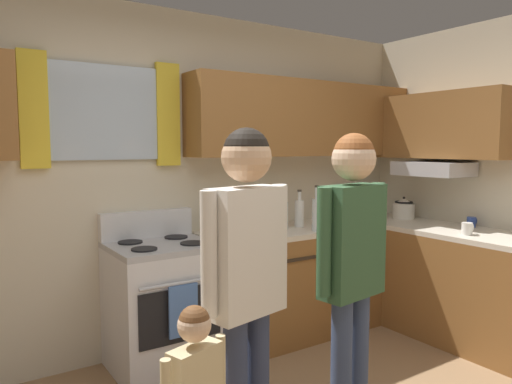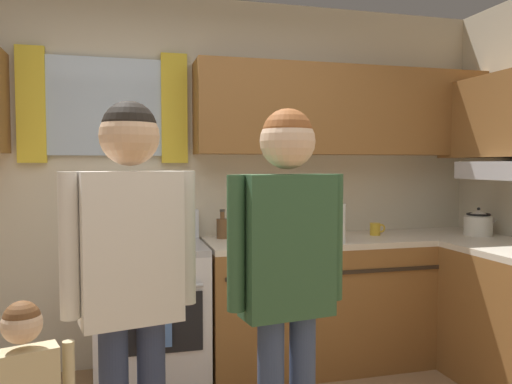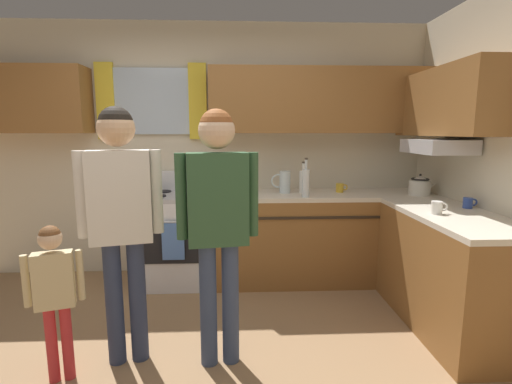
{
  "view_description": "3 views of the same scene",
  "coord_description": "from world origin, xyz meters",
  "px_view_note": "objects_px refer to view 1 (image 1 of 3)",
  "views": [
    {
      "loc": [
        -1.51,
        -1.58,
        1.58
      ],
      "look_at": [
        0.15,
        0.91,
        1.29
      ],
      "focal_mm": 33.83,
      "sensor_mm": 36.0,
      "label": 1
    },
    {
      "loc": [
        -0.39,
        -1.73,
        1.42
      ],
      "look_at": [
        0.25,
        0.7,
        1.28
      ],
      "focal_mm": 35.18,
      "sensor_mm": 36.0,
      "label": 2
    },
    {
      "loc": [
        0.37,
        -2.1,
        1.51
      ],
      "look_at": [
        0.49,
        0.61,
        1.07
      ],
      "focal_mm": 26.16,
      "sensor_mm": 36.0,
      "label": 3
    }
  ],
  "objects_px": {
    "bottle_tall_clear": "(316,214)",
    "adult_in_plaid": "(352,253)",
    "bottle_squat_brown": "(213,223)",
    "stovetop_kettle": "(404,208)",
    "bottle_milk_white": "(299,213)",
    "adult_holding_child": "(247,265)",
    "mug_ceramic_white": "(467,229)",
    "water_pitcher": "(281,215)",
    "mug_cobalt_blue": "(472,222)",
    "stove_oven": "(162,304)",
    "mug_mustard_yellow": "(331,217)"
  },
  "relations": [
    {
      "from": "mug_cobalt_blue",
      "to": "adult_in_plaid",
      "type": "bearing_deg",
      "value": -163.59
    },
    {
      "from": "water_pitcher",
      "to": "mug_cobalt_blue",
      "type": "bearing_deg",
      "value": -30.61
    },
    {
      "from": "bottle_squat_brown",
      "to": "mug_ceramic_white",
      "type": "height_order",
      "value": "bottle_squat_brown"
    },
    {
      "from": "stovetop_kettle",
      "to": "adult_in_plaid",
      "type": "xyz_separation_m",
      "value": [
        -1.88,
        -1.21,
        0.04
      ]
    },
    {
      "from": "stove_oven",
      "to": "adult_in_plaid",
      "type": "relative_size",
      "value": 0.67
    },
    {
      "from": "bottle_tall_clear",
      "to": "adult_in_plaid",
      "type": "xyz_separation_m",
      "value": [
        -0.75,
        -1.16,
        -0.01
      ]
    },
    {
      "from": "mug_cobalt_blue",
      "to": "bottle_milk_white",
      "type": "bearing_deg",
      "value": 145.68
    },
    {
      "from": "bottle_tall_clear",
      "to": "mug_ceramic_white",
      "type": "bearing_deg",
      "value": -41.96
    },
    {
      "from": "stovetop_kettle",
      "to": "adult_holding_child",
      "type": "height_order",
      "value": "adult_holding_child"
    },
    {
      "from": "stove_oven",
      "to": "mug_mustard_yellow",
      "type": "bearing_deg",
      "value": 1.26
    },
    {
      "from": "bottle_milk_white",
      "to": "bottle_squat_brown",
      "type": "relative_size",
      "value": 1.53
    },
    {
      "from": "bottle_tall_clear",
      "to": "mug_cobalt_blue",
      "type": "distance_m",
      "value": 1.35
    },
    {
      "from": "bottle_tall_clear",
      "to": "stove_oven",
      "type": "bearing_deg",
      "value": 169.6
    },
    {
      "from": "bottle_tall_clear",
      "to": "mug_cobalt_blue",
      "type": "bearing_deg",
      "value": -25.4
    },
    {
      "from": "mug_ceramic_white",
      "to": "adult_holding_child",
      "type": "xyz_separation_m",
      "value": [
        -2.22,
        -0.34,
        0.1
      ]
    },
    {
      "from": "bottle_milk_white",
      "to": "water_pitcher",
      "type": "relative_size",
      "value": 1.42
    },
    {
      "from": "bottle_tall_clear",
      "to": "stovetop_kettle",
      "type": "distance_m",
      "value": 1.12
    },
    {
      "from": "adult_in_plaid",
      "to": "bottle_squat_brown",
      "type": "bearing_deg",
      "value": 88.73
    },
    {
      "from": "adult_holding_child",
      "to": "adult_in_plaid",
      "type": "xyz_separation_m",
      "value": [
        0.61,
        -0.05,
        -0.01
      ]
    },
    {
      "from": "water_pitcher",
      "to": "adult_in_plaid",
      "type": "distance_m",
      "value": 1.52
    },
    {
      "from": "bottle_milk_white",
      "to": "adult_holding_child",
      "type": "height_order",
      "value": "adult_holding_child"
    },
    {
      "from": "stovetop_kettle",
      "to": "adult_holding_child",
      "type": "distance_m",
      "value": 2.74
    },
    {
      "from": "mug_ceramic_white",
      "to": "water_pitcher",
      "type": "height_order",
      "value": "water_pitcher"
    },
    {
      "from": "adult_holding_child",
      "to": "water_pitcher",
      "type": "bearing_deg",
      "value": 48.61
    },
    {
      "from": "stove_oven",
      "to": "stovetop_kettle",
      "type": "height_order",
      "value": "stovetop_kettle"
    },
    {
      "from": "bottle_squat_brown",
      "to": "mug_cobalt_blue",
      "type": "xyz_separation_m",
      "value": [
        1.93,
        -0.97,
        -0.03
      ]
    },
    {
      "from": "mug_ceramic_white",
      "to": "stovetop_kettle",
      "type": "distance_m",
      "value": 0.87
    },
    {
      "from": "mug_mustard_yellow",
      "to": "stovetop_kettle",
      "type": "distance_m",
      "value": 0.75
    },
    {
      "from": "stovetop_kettle",
      "to": "adult_in_plaid",
      "type": "distance_m",
      "value": 2.23
    },
    {
      "from": "stove_oven",
      "to": "mug_cobalt_blue",
      "type": "bearing_deg",
      "value": -18.18
    },
    {
      "from": "bottle_squat_brown",
      "to": "adult_in_plaid",
      "type": "bearing_deg",
      "value": -91.27
    },
    {
      "from": "mug_cobalt_blue",
      "to": "water_pitcher",
      "type": "height_order",
      "value": "water_pitcher"
    },
    {
      "from": "stove_oven",
      "to": "adult_holding_child",
      "type": "bearing_deg",
      "value": -95.9
    },
    {
      "from": "stove_oven",
      "to": "adult_holding_child",
      "type": "xyz_separation_m",
      "value": [
        -0.14,
        -1.33,
        0.58
      ]
    },
    {
      "from": "bottle_milk_white",
      "to": "bottle_tall_clear",
      "type": "bearing_deg",
      "value": -94.46
    },
    {
      "from": "mug_mustard_yellow",
      "to": "water_pitcher",
      "type": "bearing_deg",
      "value": -178.3
    },
    {
      "from": "stove_oven",
      "to": "adult_in_plaid",
      "type": "xyz_separation_m",
      "value": [
        0.47,
        -1.38,
        0.57
      ]
    },
    {
      "from": "mug_ceramic_white",
      "to": "bottle_squat_brown",
      "type": "bearing_deg",
      "value": 143.69
    },
    {
      "from": "adult_in_plaid",
      "to": "mug_mustard_yellow",
      "type": "bearing_deg",
      "value": 50.78
    },
    {
      "from": "water_pitcher",
      "to": "adult_in_plaid",
      "type": "relative_size",
      "value": 0.13
    },
    {
      "from": "adult_holding_child",
      "to": "stovetop_kettle",
      "type": "bearing_deg",
      "value": 25.11
    },
    {
      "from": "stovetop_kettle",
      "to": "adult_holding_child",
      "type": "xyz_separation_m",
      "value": [
        -2.49,
        -1.16,
        0.05
      ]
    },
    {
      "from": "bottle_milk_white",
      "to": "adult_in_plaid",
      "type": "bearing_deg",
      "value": -119.02
    },
    {
      "from": "bottle_squat_brown",
      "to": "stovetop_kettle",
      "type": "height_order",
      "value": "stovetop_kettle"
    },
    {
      "from": "stove_oven",
      "to": "mug_cobalt_blue",
      "type": "relative_size",
      "value": 9.58
    },
    {
      "from": "stovetop_kettle",
      "to": "water_pitcher",
      "type": "xyz_separation_m",
      "value": [
        -1.29,
        0.19,
        0.02
      ]
    },
    {
      "from": "mug_cobalt_blue",
      "to": "adult_holding_child",
      "type": "distance_m",
      "value": 2.63
    },
    {
      "from": "bottle_milk_white",
      "to": "stovetop_kettle",
      "type": "xyz_separation_m",
      "value": [
        1.1,
        -0.18,
        -0.02
      ]
    },
    {
      "from": "stovetop_kettle",
      "to": "bottle_tall_clear",
      "type": "bearing_deg",
      "value": -177.07
    },
    {
      "from": "water_pitcher",
      "to": "adult_holding_child",
      "type": "relative_size",
      "value": 0.13
    }
  ]
}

